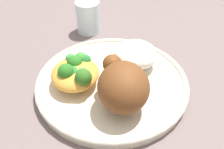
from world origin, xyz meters
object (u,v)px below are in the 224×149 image
mac_cheese_with_broccoli (76,72)px  roasted_chicken (123,86)px  rice_pile (136,54)px  plate (112,82)px  water_glass (88,17)px

mac_cheese_with_broccoli → roasted_chicken: bearing=-124.6°
rice_pile → plate: bearing=135.3°
plate → water_glass: 0.22m
plate → roasted_chicken: (-0.06, -0.02, 0.05)m
plate → roasted_chicken: size_ratio=2.77×
roasted_chicken → rice_pile: (0.11, -0.03, -0.02)m
plate → rice_pile: rice_pile is taller
mac_cheese_with_broccoli → water_glass: water_glass is taller
roasted_chicken → water_glass: bearing=14.8°
water_glass → plate: bearing=-165.2°
plate → water_glass: bearing=14.8°
rice_pile → water_glass: size_ratio=1.10×
plate → roasted_chicken: 0.08m
plate → rice_pile: bearing=-44.7°
water_glass → roasted_chicken: bearing=-165.2°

